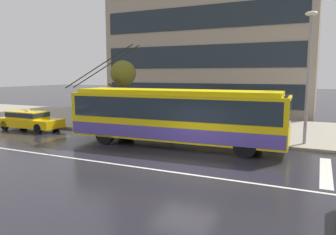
{
  "coord_description": "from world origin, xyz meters",
  "views": [
    {
      "loc": [
        4.98,
        -12.26,
        3.75
      ],
      "look_at": [
        -2.42,
        3.52,
        1.42
      ],
      "focal_mm": 34.74,
      "sensor_mm": 36.0,
      "label": 1
    }
  ],
  "objects_px": {
    "pedestrian_approaching_curb": "(277,110)",
    "street_lamp": "(309,67)",
    "trolleybus": "(175,115)",
    "pedestrian_walking_past": "(240,119)",
    "pedestrian_at_shelter": "(172,105)",
    "street_tree_bare": "(123,75)",
    "taxi_queued_behind_bus": "(29,119)"
  },
  "relations": [
    {
      "from": "pedestrian_approaching_curb",
      "to": "street_lamp",
      "type": "height_order",
      "value": "street_lamp"
    },
    {
      "from": "street_lamp",
      "to": "street_tree_bare",
      "type": "xyz_separation_m",
      "value": [
        -11.77,
        0.95,
        -0.42
      ]
    },
    {
      "from": "pedestrian_walking_past",
      "to": "street_lamp",
      "type": "bearing_deg",
      "value": -15.08
    },
    {
      "from": "pedestrian_at_shelter",
      "to": "street_lamp",
      "type": "xyz_separation_m",
      "value": [
        8.12,
        -1.02,
        2.38
      ]
    },
    {
      "from": "trolleybus",
      "to": "pedestrian_at_shelter",
      "type": "distance_m",
      "value": 4.23
    },
    {
      "from": "taxi_queued_behind_bus",
      "to": "pedestrian_approaching_curb",
      "type": "distance_m",
      "value": 16.07
    },
    {
      "from": "street_lamp",
      "to": "street_tree_bare",
      "type": "distance_m",
      "value": 11.81
    },
    {
      "from": "trolleybus",
      "to": "street_tree_bare",
      "type": "height_order",
      "value": "trolleybus"
    },
    {
      "from": "pedestrian_at_shelter",
      "to": "pedestrian_approaching_curb",
      "type": "bearing_deg",
      "value": 0.73
    },
    {
      "from": "taxi_queued_behind_bus",
      "to": "street_tree_bare",
      "type": "height_order",
      "value": "street_tree_bare"
    },
    {
      "from": "pedestrian_at_shelter",
      "to": "pedestrian_walking_past",
      "type": "bearing_deg",
      "value": -0.64
    },
    {
      "from": "street_lamp",
      "to": "street_tree_bare",
      "type": "relative_size",
      "value": 1.48
    },
    {
      "from": "trolleybus",
      "to": "pedestrian_walking_past",
      "type": "xyz_separation_m",
      "value": [
        2.59,
        3.71,
        -0.53
      ]
    },
    {
      "from": "taxi_queued_behind_bus",
      "to": "pedestrian_approaching_curb",
      "type": "relative_size",
      "value": 2.3
    },
    {
      "from": "pedestrian_walking_past",
      "to": "pedestrian_approaching_curb",
      "type": "bearing_deg",
      "value": 3.73
    },
    {
      "from": "pedestrian_at_shelter",
      "to": "street_tree_bare",
      "type": "relative_size",
      "value": 0.45
    },
    {
      "from": "trolleybus",
      "to": "pedestrian_approaching_curb",
      "type": "relative_size",
      "value": 6.2
    },
    {
      "from": "street_lamp",
      "to": "street_tree_bare",
      "type": "height_order",
      "value": "street_lamp"
    },
    {
      "from": "trolleybus",
      "to": "pedestrian_at_shelter",
      "type": "bearing_deg",
      "value": 117.1
    },
    {
      "from": "trolleybus",
      "to": "taxi_queued_behind_bus",
      "type": "distance_m",
      "value": 11.02
    },
    {
      "from": "taxi_queued_behind_bus",
      "to": "pedestrian_walking_past",
      "type": "xyz_separation_m",
      "value": [
        13.57,
        3.4,
        0.39
      ]
    },
    {
      "from": "pedestrian_walking_past",
      "to": "street_lamp",
      "type": "distance_m",
      "value": 4.8
    },
    {
      "from": "trolleybus",
      "to": "street_lamp",
      "type": "distance_m",
      "value": 7.22
    },
    {
      "from": "taxi_queued_behind_bus",
      "to": "pedestrian_at_shelter",
      "type": "distance_m",
      "value": 9.74
    },
    {
      "from": "trolleybus",
      "to": "street_tree_bare",
      "type": "relative_size",
      "value": 2.76
    },
    {
      "from": "street_tree_bare",
      "to": "trolleybus",
      "type": "bearing_deg",
      "value": -33.52
    },
    {
      "from": "trolleybus",
      "to": "pedestrian_walking_past",
      "type": "distance_m",
      "value": 4.55
    },
    {
      "from": "taxi_queued_behind_bus",
      "to": "street_lamp",
      "type": "bearing_deg",
      "value": 8.03
    },
    {
      "from": "taxi_queued_behind_bus",
      "to": "pedestrian_at_shelter",
      "type": "relative_size",
      "value": 2.25
    },
    {
      "from": "street_tree_bare",
      "to": "taxi_queued_behind_bus",
      "type": "bearing_deg",
      "value": -148.02
    },
    {
      "from": "pedestrian_approaching_curb",
      "to": "pedestrian_walking_past",
      "type": "xyz_separation_m",
      "value": [
        -2.07,
        -0.14,
        -0.65
      ]
    },
    {
      "from": "pedestrian_at_shelter",
      "to": "pedestrian_walking_past",
      "type": "relative_size",
      "value": 1.28
    }
  ]
}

